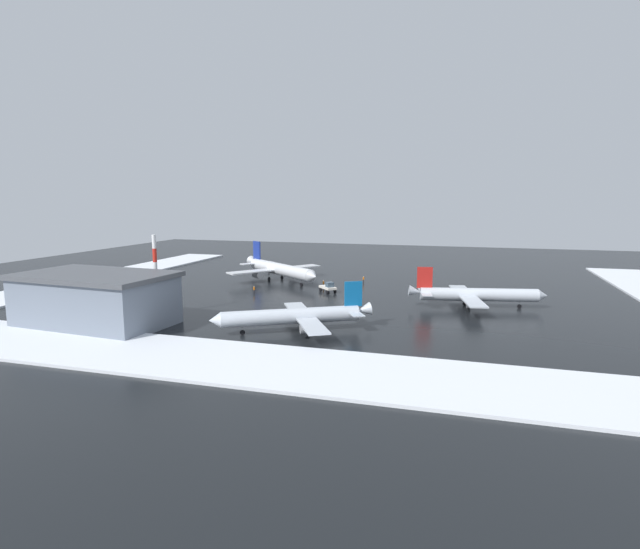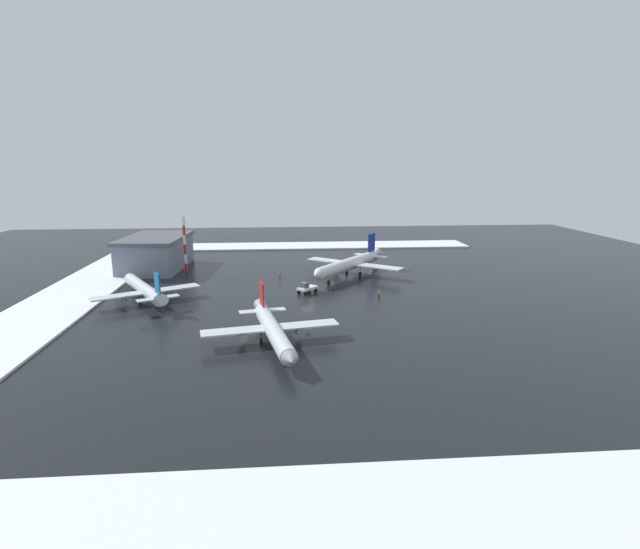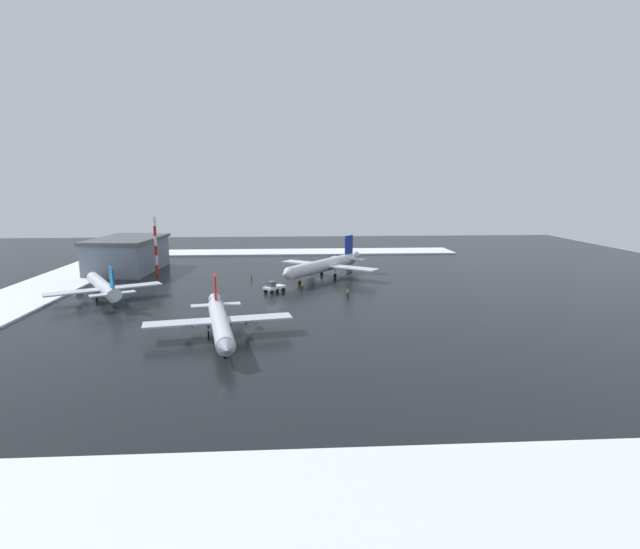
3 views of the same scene
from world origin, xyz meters
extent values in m
plane|color=black|center=(0.00, 0.00, 0.00)|extent=(240.00, 240.00, 0.00)
cube|color=white|center=(0.00, -50.00, 0.20)|extent=(152.00, 16.00, 0.41)
cube|color=white|center=(-67.00, 0.00, 0.20)|extent=(14.00, 116.00, 0.41)
cube|color=white|center=(67.00, 0.00, 0.20)|extent=(14.00, 116.00, 0.41)
cylinder|color=silver|center=(-19.51, 11.33, 3.10)|extent=(22.91, 18.57, 3.01)
cone|color=silver|center=(-8.13, 2.60, 3.10)|extent=(3.43, 3.56, 2.86)
cone|color=silver|center=(-31.03, 20.18, 3.63)|extent=(4.07, 3.96, 2.93)
cube|color=silver|center=(-17.20, 18.71, 2.83)|extent=(10.10, 11.50, 0.32)
cylinder|color=gray|center=(-17.92, 17.03, 1.95)|extent=(3.47, 3.24, 1.77)
cube|color=silver|center=(-26.04, 7.19, 2.83)|extent=(10.10, 11.50, 0.32)
cylinder|color=gray|center=(-24.61, 8.32, 1.95)|extent=(3.47, 3.24, 1.77)
cube|color=navy|center=(-29.35, 18.88, 6.91)|extent=(3.00, 2.41, 4.96)
cube|color=silver|center=(-27.59, 20.88, 3.45)|extent=(4.41, 4.77, 0.21)
cube|color=silver|center=(-30.82, 16.67, 3.45)|extent=(4.41, 4.77, 0.21)
cylinder|color=black|center=(-12.14, 5.67, 1.77)|extent=(0.21, 0.21, 0.62)
cylinder|color=black|center=(-12.14, 5.67, 0.49)|extent=(0.96, 0.84, 0.97)
cylinder|color=black|center=(-20.43, 14.49, 1.77)|extent=(0.21, 0.21, 0.62)
cylinder|color=black|center=(-20.43, 14.49, 0.49)|extent=(0.96, 0.84, 0.97)
cylinder|color=black|center=(-22.81, 11.40, 1.77)|extent=(0.21, 0.21, 0.62)
cylinder|color=black|center=(-22.81, 11.40, 0.49)|extent=(0.96, 0.84, 0.97)
cylinder|color=silver|center=(-0.61, -33.64, 2.56)|extent=(20.26, 13.00, 2.48)
cone|color=silver|center=(-10.89, -39.50, 2.56)|extent=(2.69, 2.92, 2.36)
cone|color=silver|center=(9.79, -27.72, 2.99)|extent=(3.31, 3.12, 2.42)
cube|color=silver|center=(4.25, -37.76, 2.34)|extent=(7.49, 9.84, 0.26)
cylinder|color=gray|center=(3.21, -36.67, 1.61)|extent=(2.88, 2.50, 1.46)
cube|color=silver|center=(-1.67, -27.36, 2.34)|extent=(7.49, 9.84, 0.26)
cylinder|color=gray|center=(-1.27, -28.81, 1.61)|extent=(2.88, 2.50, 1.46)
cube|color=#0C5999|center=(8.27, -28.58, 5.70)|extent=(2.67, 1.67, 4.09)
cube|color=silver|center=(9.23, -30.56, 2.85)|extent=(3.38, 3.99, 0.18)
cube|color=silver|center=(7.06, -26.75, 2.85)|extent=(3.38, 3.99, 0.18)
cylinder|color=black|center=(-7.28, -37.44, 1.46)|extent=(0.18, 0.18, 0.51)
cylinder|color=black|center=(-7.28, -37.44, 0.40)|extent=(0.82, 0.62, 0.80)
cylinder|color=black|center=(2.09, -33.95, 1.46)|extent=(0.18, 0.18, 0.51)
cylinder|color=black|center=(2.09, -33.95, 0.40)|extent=(0.82, 0.62, 0.80)
cylinder|color=black|center=(0.50, -31.16, 1.46)|extent=(0.18, 0.18, 0.51)
cylinder|color=black|center=(0.50, -31.16, 0.40)|extent=(0.82, 0.62, 0.80)
cylinder|color=silver|center=(28.13, -6.70, 2.59)|extent=(22.24, 6.83, 2.51)
cone|color=silver|center=(39.87, -4.34, 2.59)|extent=(2.21, 2.69, 2.39)
cone|color=silver|center=(16.25, -9.08, 3.03)|extent=(3.01, 2.61, 2.44)
cube|color=silver|center=(24.77, -1.19, 2.37)|extent=(5.08, 10.06, 0.27)
cylinder|color=gray|center=(25.42, -2.57, 1.63)|extent=(2.75, 1.94, 1.48)
cube|color=silver|center=(27.15, -13.08, 2.37)|extent=(5.08, 10.06, 0.27)
cylinder|color=gray|center=(27.22, -11.55, 1.63)|extent=(2.75, 1.94, 1.48)
cube|color=red|center=(17.99, -8.73, 5.77)|extent=(2.95, 0.84, 4.14)
cube|color=silver|center=(17.69, -6.53, 2.88)|extent=(2.58, 3.86, 0.18)
cube|color=silver|center=(18.57, -10.88, 2.88)|extent=(2.58, 3.86, 0.18)
cylinder|color=black|center=(35.74, -5.17, 1.48)|extent=(0.18, 0.18, 0.52)
cylinder|color=black|center=(35.74, -5.17, 0.41)|extent=(0.85, 0.41, 0.81)
cylinder|color=black|center=(25.64, -5.54, 1.48)|extent=(0.18, 0.18, 0.52)
cylinder|color=black|center=(25.64, -5.54, 0.41)|extent=(0.85, 0.41, 0.81)
cylinder|color=black|center=(26.28, -8.73, 1.48)|extent=(0.18, 0.18, 0.52)
cylinder|color=black|center=(26.28, -8.73, 0.41)|extent=(0.85, 0.41, 0.81)
cube|color=silver|center=(-4.07, 0.26, 1.15)|extent=(4.77, 4.84, 0.50)
cube|color=#3F5160|center=(-3.43, -0.41, 1.95)|extent=(2.05, 2.05, 1.10)
cylinder|color=black|center=(-2.24, -0.22, 0.45)|extent=(0.85, 0.87, 0.90)
cylinder|color=black|center=(-3.66, -1.59, 0.45)|extent=(0.85, 0.87, 0.90)
cylinder|color=black|center=(-4.47, 2.10, 0.45)|extent=(0.85, 0.87, 0.90)
cylinder|color=black|center=(-5.89, 0.73, 0.45)|extent=(0.85, 0.87, 0.90)
cylinder|color=black|center=(-19.29, -5.71, 0.42)|extent=(0.16, 0.16, 0.85)
cylinder|color=black|center=(-19.48, -5.68, 0.42)|extent=(0.16, 0.16, 0.85)
cylinder|color=orange|center=(-19.39, -5.70, 1.16)|extent=(0.36, 0.36, 0.62)
sphere|color=tan|center=(-19.39, -5.70, 1.59)|extent=(0.24, 0.24, 0.24)
cylinder|color=black|center=(-6.66, 6.04, 0.42)|extent=(0.16, 0.16, 0.85)
cylinder|color=black|center=(-6.81, 6.16, 0.42)|extent=(0.16, 0.16, 0.85)
cylinder|color=orange|center=(-6.74, 6.10, 1.16)|extent=(0.36, 0.36, 0.62)
sphere|color=tan|center=(-6.74, 6.10, 1.59)|extent=(0.24, 0.24, 0.24)
cylinder|color=black|center=(1.18, 15.00, 0.42)|extent=(0.16, 0.16, 0.85)
cylinder|color=black|center=(1.06, 15.15, 0.42)|extent=(0.16, 0.16, 0.85)
cylinder|color=orange|center=(1.12, 15.07, 1.16)|extent=(0.36, 0.36, 0.62)
sphere|color=tan|center=(1.12, 15.07, 1.59)|extent=(0.24, 0.24, 0.24)
cylinder|color=red|center=(-27.57, -29.94, 1.22)|extent=(0.70, 0.70, 2.44)
cylinder|color=white|center=(-27.57, -29.94, 3.66)|extent=(0.70, 0.70, 2.44)
cylinder|color=red|center=(-27.57, -29.94, 6.10)|extent=(0.70, 0.70, 2.44)
cylinder|color=white|center=(-27.57, -29.94, 8.54)|extent=(0.70, 0.70, 2.44)
cylinder|color=red|center=(-27.57, -29.94, 10.97)|extent=(0.70, 0.70, 2.44)
cylinder|color=white|center=(-27.57, -29.94, 13.41)|extent=(0.70, 0.70, 2.44)
cube|color=slate|center=(-33.15, -38.69, 4.00)|extent=(24.98, 15.76, 8.00)
cube|color=#4C4F54|center=(-33.15, -38.69, 8.40)|extent=(26.06, 16.84, 0.80)
camera|label=1|loc=(25.50, -105.95, 20.99)|focal=28.00mm
camera|label=2|loc=(101.18, -5.34, 27.75)|focal=28.00mm
camera|label=3|loc=(98.63, 3.44, 22.25)|focal=28.00mm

